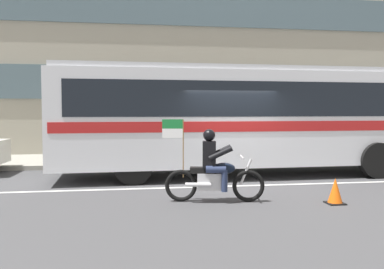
# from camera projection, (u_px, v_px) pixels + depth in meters

# --- Properties ---
(ground_plane) EXTENTS (60.00, 60.00, 0.00)m
(ground_plane) POSITION_uv_depth(u_px,v_px,m) (231.00, 182.00, 11.50)
(ground_plane) COLOR #3D3D3F
(sidewalk_curb) EXTENTS (28.00, 3.80, 0.15)m
(sidewalk_curb) POSITION_uv_depth(u_px,v_px,m) (199.00, 158.00, 16.52)
(sidewalk_curb) COLOR gray
(sidewalk_curb) RESTS_ON ground_plane
(lane_center_stripe) EXTENTS (26.60, 0.14, 0.01)m
(lane_center_stripe) POSITION_uv_depth(u_px,v_px,m) (236.00, 186.00, 10.91)
(lane_center_stripe) COLOR silver
(lane_center_stripe) RESTS_ON ground_plane
(office_building_facade) EXTENTS (28.00, 0.89, 9.00)m
(office_building_facade) POSITION_uv_depth(u_px,v_px,m) (190.00, 53.00, 18.53)
(office_building_facade) COLOR gray
(office_building_facade) RESTS_ON ground_plane
(transit_bus) EXTENTS (12.04, 2.94, 3.22)m
(transit_bus) POSITION_uv_depth(u_px,v_px,m) (255.00, 113.00, 12.73)
(transit_bus) COLOR silver
(transit_bus) RESTS_ON ground_plane
(motorcycle_with_rider) EXTENTS (2.17, 0.71, 1.78)m
(motorcycle_with_rider) POSITION_uv_depth(u_px,v_px,m) (213.00, 171.00, 8.99)
(motorcycle_with_rider) COLOR black
(motorcycle_with_rider) RESTS_ON ground_plane
(fire_hydrant) EXTENTS (0.22, 0.30, 0.75)m
(fire_hydrant) POSITION_uv_depth(u_px,v_px,m) (70.00, 151.00, 14.96)
(fire_hydrant) COLOR #4C8C3F
(fire_hydrant) RESTS_ON sidewalk_curb
(traffic_cone) EXTENTS (0.36, 0.36, 0.55)m
(traffic_cone) POSITION_uv_depth(u_px,v_px,m) (335.00, 192.00, 8.81)
(traffic_cone) COLOR #EA590F
(traffic_cone) RESTS_ON ground_plane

